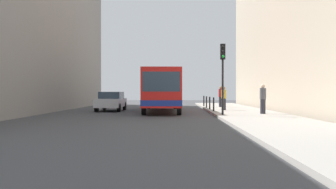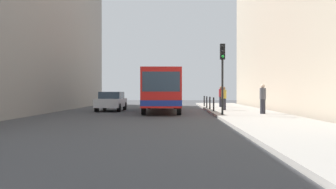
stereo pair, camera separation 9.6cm
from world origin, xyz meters
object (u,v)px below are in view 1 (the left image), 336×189
Objects in this scene: bus at (162,89)px; pedestrian_mid_sidewalk at (224,98)px; traffic_light at (223,65)px; bollard_mid at (210,103)px; pedestrian_far_sidewalk at (221,97)px; bollard_far at (207,102)px; bollard_near at (214,104)px; car_beside_bus at (111,101)px; pedestrian_near_signal at (263,99)px; bollard_farthest at (204,101)px.

pedestrian_mid_sidewalk is (4.54, -0.81, -0.72)m from bus.
traffic_light is 2.39× the size of pedestrian_mid_sidewalk.
pedestrian_far_sidewalk is (1.35, 4.09, 0.43)m from bollard_mid.
bollard_near is at bearing -90.00° from bollard_far.
bollard_far is at bearing -172.54° from pedestrian_mid_sidewalk.
bollard_far is (7.59, 2.57, -0.16)m from car_beside_bus.
traffic_light is 4.63m from bollard_near.
pedestrian_near_signal is at bearing 24.49° from traffic_light.
bollard_farthest is 0.55× the size of pedestrian_mid_sidewalk.
bollard_farthest is at bearing 173.51° from pedestrian_far_sidewalk.
bollard_farthest is at bearing 90.00° from bollard_near.
pedestrian_near_signal is at bearing -76.55° from bollard_farthest.
bollard_far is 0.52× the size of pedestrian_near_signal.
bollard_mid is 1.00× the size of bollard_farthest.
bollard_farthest is at bearing 90.00° from bollard_far.
bollard_near and bollard_farthest have the same top height.
traffic_light is 7.20m from bollard_mid.
bus is at bearing 15.69° from pedestrian_near_signal.
bollard_far is 8.86m from pedestrian_near_signal.
traffic_light reaches higher than bollard_farthest.
pedestrian_far_sidewalk is at bearing -139.32° from bus.
car_beside_bus is at bearing 25.05° from pedestrian_near_signal.
pedestrian_far_sidewalk is (1.35, 6.91, 0.43)m from bollard_near.
car_beside_bus is at bearing -144.58° from bollard_farthest.
bollard_near is at bearing -34.94° from pedestrian_mid_sidewalk.
bollard_mid is 2.82m from bollard_far.
car_beside_bus is 2.43× the size of pedestrian_near_signal.
bollard_mid is at bearing -90.00° from bollard_farthest.
traffic_light is at bearing -89.16° from bollard_mid.
pedestrian_near_signal reaches higher than pedestrian_mid_sidewalk.
bus is at bearing -120.77° from bollard_farthest.
pedestrian_mid_sidewalk is (0.89, -6.93, 0.38)m from bollard_farthest.
bus is at bearing -172.59° from bollard_mid.
bus is at bearing -104.94° from pedestrian_mid_sidewalk.
pedestrian_mid_sidewalk reaches higher than bollard_near.
traffic_light is 11.12m from pedestrian_far_sidewalk.
pedestrian_near_signal is 1.06× the size of pedestrian_mid_sidewalk.
pedestrian_far_sidewalk is at bearing 83.46° from traffic_light.
car_beside_bus is at bearing 157.96° from bollard_near.
pedestrian_near_signal is at bearing -72.30° from bollard_far.
traffic_light reaches higher than pedestrian_near_signal.
pedestrian_far_sidewalk is (4.99, 4.56, -0.67)m from bus.
pedestrian_far_sidewalk is (1.35, -1.56, 0.43)m from bollard_farthest.
bollard_farthest is at bearing -21.81° from pedestrian_near_signal.
bollard_near is at bearing -58.38° from pedestrian_far_sidewalk.
bollard_farthest is at bearing -122.51° from bus.
bollard_farthest is 0.52× the size of pedestrian_near_signal.
car_beside_bus is 8.19m from bollard_near.
bollard_mid is 0.55× the size of pedestrian_mid_sidewalk.
pedestrian_mid_sidewalk is (0.89, -4.11, 0.38)m from bollard_far.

